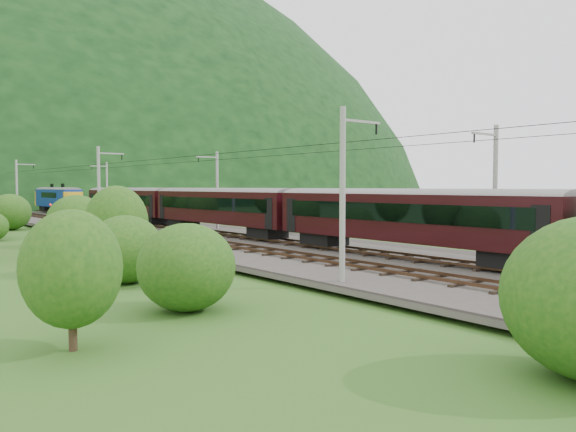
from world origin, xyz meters
TOP-DOWN VIEW (x-y plane):
  - ground at (0.00, 0.00)m, footprint 600.00×600.00m
  - railbed at (0.00, 10.00)m, footprint 14.00×220.00m
  - track_left at (-2.40, 10.00)m, footprint 2.40×220.00m
  - track_right at (2.40, 10.00)m, footprint 2.40×220.00m
  - catenary_left at (-6.12, 32.00)m, footprint 2.54×192.28m
  - catenary_right at (6.12, 32.00)m, footprint 2.54×192.28m
  - overhead_wires at (0.00, 10.00)m, footprint 4.83×198.00m
  - train at (2.40, 3.34)m, footprint 2.80×154.94m
  - hazard_post_near at (-0.12, 65.51)m, footprint 0.14×0.14m
  - hazard_post_far at (0.38, 61.14)m, footprint 0.17×0.17m
  - signal at (-3.56, 57.75)m, footprint 0.24×0.24m
  - vegetation_left at (-13.56, 17.05)m, footprint 13.47×149.18m
  - vegetation_right at (11.70, 19.21)m, footprint 7.47×101.32m

SIDE VIEW (x-z plane):
  - ground at x=0.00m, z-range 0.00..0.00m
  - railbed at x=0.00m, z-range 0.00..0.30m
  - track_left at x=-2.40m, z-range 0.24..0.51m
  - track_right at x=2.40m, z-range 0.24..0.51m
  - hazard_post_near at x=-0.12m, z-range 0.30..1.61m
  - hazard_post_far at x=0.38m, z-range 0.30..1.86m
  - vegetation_right at x=11.70m, z-range -0.31..2.79m
  - signal at x=-3.56m, z-range 0.49..2.63m
  - vegetation_left at x=-13.56m, z-range -0.90..5.51m
  - train at x=2.40m, z-range 0.92..5.78m
  - catenary_left at x=-6.12m, z-range 0.50..8.50m
  - catenary_right at x=6.12m, z-range 0.50..8.50m
  - overhead_wires at x=0.00m, z-range 7.08..7.12m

